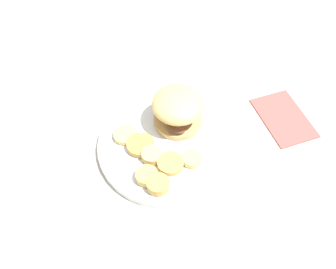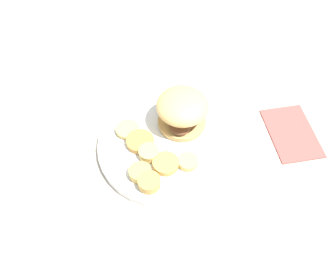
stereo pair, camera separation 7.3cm
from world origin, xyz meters
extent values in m
plane|color=#B2A899|center=(0.00, 0.00, 0.00)|extent=(4.00, 4.00, 0.00)
cylinder|color=white|center=(0.00, 0.00, 0.01)|extent=(0.27, 0.27, 0.01)
torus|color=white|center=(0.00, 0.00, 0.01)|extent=(0.27, 0.27, 0.01)
cylinder|color=tan|center=(0.05, 0.01, 0.02)|extent=(0.10, 0.10, 0.01)
ellipsoid|color=#4C281E|center=(0.08, 0.06, 0.04)|extent=(0.03, 0.04, 0.02)
ellipsoid|color=brown|center=(0.04, 0.00, 0.04)|extent=(0.06, 0.06, 0.02)
ellipsoid|color=#563323|center=(0.07, 0.03, 0.04)|extent=(0.05, 0.04, 0.02)
ellipsoid|color=#4C281E|center=(0.05, -0.01, 0.04)|extent=(0.05, 0.05, 0.02)
ellipsoid|color=#563323|center=(0.05, 0.01, 0.03)|extent=(0.04, 0.04, 0.02)
ellipsoid|color=brown|center=(0.05, 0.01, 0.04)|extent=(0.04, 0.04, 0.02)
ellipsoid|color=#563323|center=(0.05, 0.00, 0.04)|extent=(0.03, 0.02, 0.02)
ellipsoid|color=#DBB26B|center=(0.05, 0.01, 0.07)|extent=(0.10, 0.10, 0.05)
cylinder|color=tan|center=(-0.09, -0.01, 0.02)|extent=(0.04, 0.04, 0.01)
cylinder|color=#DBB766|center=(-0.03, 0.08, 0.02)|extent=(0.05, 0.05, 0.01)
cylinder|color=tan|center=(-0.09, -0.03, 0.02)|extent=(0.04, 0.04, 0.02)
cylinder|color=#DBB766|center=(-0.05, 0.01, 0.02)|extent=(0.04, 0.04, 0.02)
cylinder|color=#DBB766|center=(-0.01, -0.06, 0.02)|extent=(0.04, 0.04, 0.01)
cylinder|color=#BC8942|center=(-0.04, 0.04, 0.02)|extent=(0.05, 0.05, 0.01)
cylinder|color=tan|center=(-0.04, -0.03, 0.02)|extent=(0.05, 0.05, 0.01)
cube|color=silver|center=(-0.17, 0.15, 0.00)|extent=(0.07, 0.09, 0.00)
cube|color=silver|center=(-0.21, 0.09, 0.00)|extent=(0.05, 0.05, 0.00)
cube|color=#B24C47|center=(0.19, -0.17, 0.00)|extent=(0.16, 0.16, 0.01)
camera|label=1|loc=(-0.39, -0.23, 0.62)|focal=42.00mm
camera|label=2|loc=(-0.35, -0.29, 0.62)|focal=42.00mm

